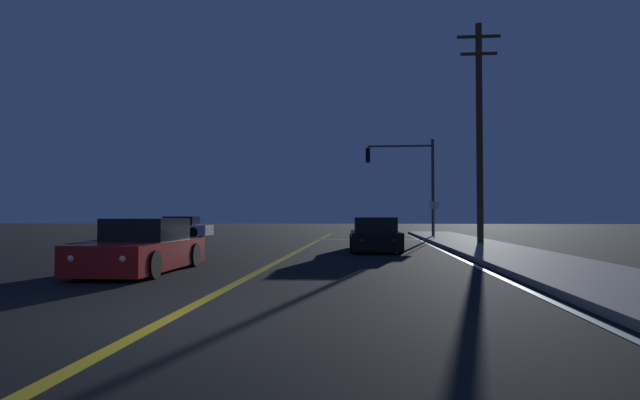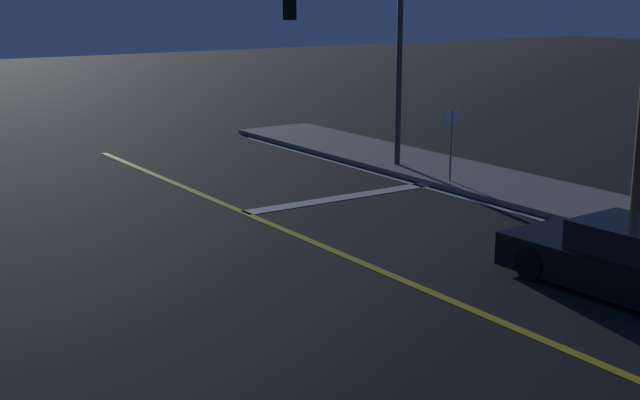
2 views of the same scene
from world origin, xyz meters
The scene contains 5 objects.
lane_line_center centered at (0.00, 12.30, 0.01)m, with size 0.20×41.81×0.01m, color gold.
stop_bar centered at (2.99, 23.09, 0.01)m, with size 5.99×0.50×0.01m, color silver.
car_side_waiting_black centered at (3.03, 13.96, 0.58)m, with size 2.10×4.73×1.34m.
traffic_signal_near_right centered at (5.33, 25.39, 4.07)m, with size 4.20×0.28×6.10m.
street_sign_corner centered at (6.49, 22.59, 1.51)m, with size 0.56×0.06×2.24m.
Camera 2 is at (-10.21, 4.42, 5.45)m, focal length 48.48 mm.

